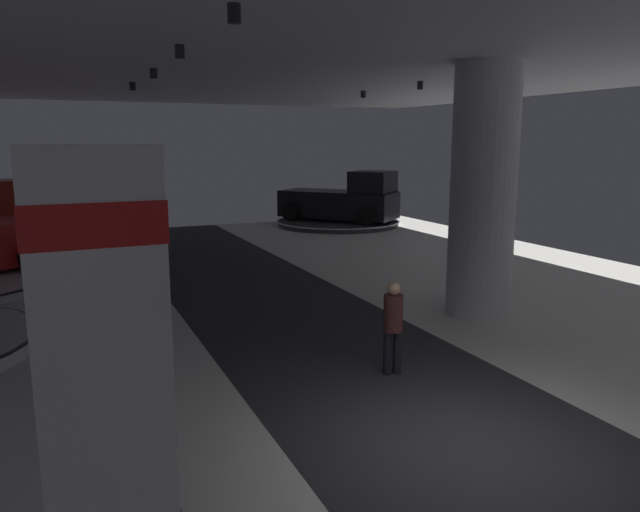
# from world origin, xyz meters

# --- Properties ---
(ground) EXTENTS (24.00, 44.00, 0.06)m
(ground) POSITION_xyz_m (0.00, 0.00, -0.02)
(ground) COLOR silver
(column_right) EXTENTS (1.44, 1.44, 5.50)m
(column_right) POSITION_xyz_m (4.04, 5.07, 2.75)
(column_right) COLOR silver
(column_right) RESTS_ON ground
(brand_sign_pylon) EXTENTS (1.28, 0.67, 3.83)m
(brand_sign_pylon) POSITION_xyz_m (-4.34, -0.42, 1.98)
(brand_sign_pylon) COLOR slate
(brand_sign_pylon) RESTS_ON ground
(display_platform_deep_right) EXTENTS (5.68, 5.68, 0.24)m
(display_platform_deep_right) POSITION_xyz_m (7.42, 19.56, 0.13)
(display_platform_deep_right) COLOR #333338
(display_platform_deep_right) RESTS_ON ground
(pickup_truck_deep_right) EXTENTS (5.01, 5.42, 2.30)m
(pickup_truck_deep_right) POSITION_xyz_m (7.63, 19.31, 1.17)
(pickup_truck_deep_right) COLOR black
(pickup_truck_deep_right) RESTS_ON display_platform_deep_right
(visitor_walking_near) EXTENTS (0.32, 0.32, 1.59)m
(visitor_walking_near) POSITION_xyz_m (0.38, 2.65, 0.91)
(visitor_walking_near) COLOR black
(visitor_walking_near) RESTS_ON ground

